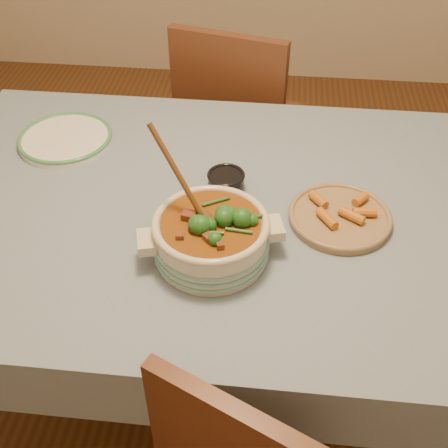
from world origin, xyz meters
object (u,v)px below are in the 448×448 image
Objects in this scene: condiment_bowl at (226,181)px; stew_casserole at (211,234)px; dining_table at (227,230)px; chair_far at (237,120)px; white_plate at (65,139)px; fried_plate at (340,216)px.

stew_casserole is at bearing -91.94° from condiment_bowl.
condiment_bowl is at bearing 88.06° from stew_casserole.
chair_far is (-0.04, 0.80, -0.14)m from dining_table.
stew_casserole is 0.66m from white_plate.
stew_casserole is 0.95× the size of white_plate.
fried_plate is at bearing -17.88° from condiment_bowl.
condiment_bowl is at bearing 97.76° from dining_table.
dining_table is at bearing -25.19° from white_plate.
chair_far is at bearing 92.62° from condiment_bowl.
fried_plate reaches higher than white_plate.
condiment_bowl is (0.51, -0.18, 0.02)m from white_plate.
white_plate is at bearing 138.89° from stew_casserole.
chair_far is at bearing 49.96° from white_plate.
condiment_bowl reaches higher than fried_plate.
white_plate is 0.40× the size of chair_far.
stew_casserole is (-0.02, -0.19, 0.16)m from dining_table.
stew_casserole is 1.31× the size of fried_plate.
stew_casserole is 0.35m from fried_plate.
stew_casserole is at bearing -41.11° from white_plate.
chair_far reaches higher than condiment_bowl.
white_plate is (-0.50, 0.43, -0.06)m from stew_casserole.
fried_plate is 0.94m from chair_far.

